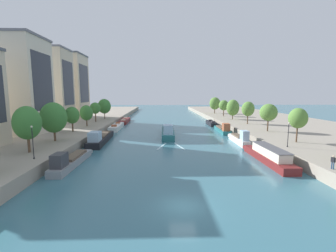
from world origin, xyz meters
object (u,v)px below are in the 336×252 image
moored_boat_right_downstream (239,139)px  tree_left_by_lamp (95,108)px  moored_boat_left_near (101,138)px  barge_midriver (168,132)px  tree_left_midway (86,113)px  moored_boat_right_upstream (211,123)px  moored_boat_right_second (268,155)px  tree_right_second (298,118)px  lamppost_right_bank (288,133)px  moored_boat_right_near (223,129)px  tree_left_end_of_row (72,115)px  tree_right_end_of_row (233,108)px  tree_right_midway (215,103)px  moored_boat_left_midway (125,121)px  tree_right_far (248,109)px  lamppost_left_bank (33,141)px  tree_left_far (104,106)px  tree_left_third (27,123)px  moored_boat_left_end (117,127)px  tree_right_third (224,105)px  person_on_quay (333,161)px  moored_boat_left_downstream (71,161)px  tree_right_past_mid (268,112)px  tree_left_second (54,118)px

moored_boat_right_downstream → tree_left_by_lamp: tree_left_by_lamp is taller
moored_boat_left_near → moored_boat_right_downstream: moored_boat_right_downstream is taller
barge_midriver → tree_left_by_lamp: size_ratio=2.85×
moored_boat_left_near → tree_left_midway: 16.03m
moored_boat_right_upstream → tree_left_midway: (-37.31, -13.67, 4.68)m
moored_boat_left_near → moored_boat_right_upstream: (30.21, 27.36, -0.32)m
moored_boat_left_near → moored_boat_right_second: size_ratio=1.13×
tree_right_second → lamppost_right_bank: 5.67m
moored_boat_right_near → tree_left_end_of_row: (-37.63, -8.09, 4.69)m
tree_right_end_of_row → tree_right_midway: tree_right_midway is taller
tree_left_end_of_row → tree_right_end_of_row: tree_right_end_of_row is taller
moored_boat_left_midway → tree_right_far: 43.57m
moored_boat_right_downstream → lamppost_left_bank: (-33.86, -16.94, 3.27)m
tree_left_end_of_row → tree_left_far: tree_left_far is taller
tree_left_third → tree_right_end_of_row: bearing=44.7°
tree_left_far → lamppost_right_bank: bearing=-47.7°
moored_boat_right_upstream → tree_left_end_of_row: bearing=-148.8°
tree_right_end_of_row → moored_boat_left_end: bearing=-166.1°
moored_boat_left_near → tree_right_third: 55.67m
tree_left_third → lamppost_left_bank: 4.90m
tree_right_midway → tree_left_by_lamp: bearing=-145.9°
lamppost_right_bank → person_on_quay: 11.49m
moored_boat_left_midway → tree_right_second: 59.26m
tree_left_midway → tree_right_end_of_row: bearing=18.7°
moored_boat_left_downstream → moored_boat_left_midway: size_ratio=0.80×
moored_boat_right_upstream → tree_right_far: tree_right_far is taller
tree_left_far → lamppost_left_bank: size_ratio=1.54×
tree_right_past_mid → tree_right_end_of_row: tree_right_end_of_row is taller
moored_boat_left_downstream → tree_left_midway: size_ratio=2.22×
tree_right_end_of_row → person_on_quay: (-4.80, -53.24, -3.10)m
moored_boat_left_downstream → tree_right_midway: bearing=62.0°
tree_left_by_lamp → tree_right_midway: (44.83, 30.30, 0.19)m
lamppost_left_bank → moored_boat_right_second: bearing=5.8°
tree_left_by_lamp → tree_right_midway: 54.11m
tree_left_second → tree_right_end_of_row: size_ratio=1.06×
moored_boat_left_downstream → tree_left_end_of_row: 22.97m
tree_right_past_mid → tree_left_second: bearing=-167.6°
moored_boat_left_midway → moored_boat_right_near: (30.35, -23.40, 0.21)m
tree_left_midway → lamppost_right_bank: 48.98m
tree_right_third → moored_boat_left_downstream: bearing=-123.5°
tree_left_by_lamp → tree_right_past_mid: 49.81m
tree_right_midway → tree_left_far: bearing=-153.2°
moored_boat_left_downstream → tree_right_far: 51.32m
tree_left_end_of_row → tree_right_second: size_ratio=0.93×
tree_left_by_lamp → lamppost_left_bank: size_ratio=1.33×
moored_boat_left_near → tree_left_third: bearing=-113.8°
moored_boat_right_upstream → tree_left_third: size_ratio=1.57×
moored_boat_left_near → tree_right_second: (37.70, -9.20, 5.14)m
barge_midriver → tree_right_third: bearing=55.1°
moored_boat_left_downstream → tree_right_third: (37.90, 57.21, 5.15)m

